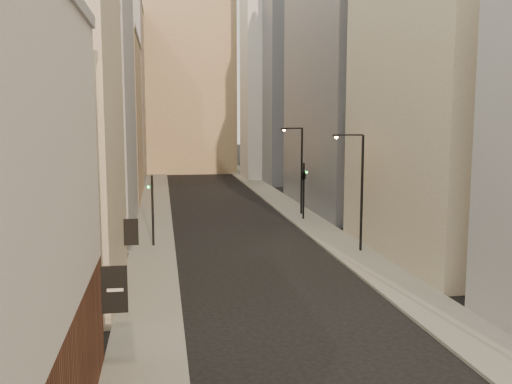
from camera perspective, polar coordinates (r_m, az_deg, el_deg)
The scene contains 14 objects.
sidewalk_left at distance 59.29m, azimuth -10.03°, elevation -1.16°, with size 3.00×140.00×0.15m, color gray.
sidewalk_right at distance 60.54m, azimuth 2.36°, elevation -0.87°, with size 3.00×140.00×0.15m, color gray.
left_bldg_beige at distance 30.28m, azimuth -21.40°, elevation 5.27°, with size 8.00×12.00×16.00m, color tan.
left_bldg_grey at distance 46.05m, azimuth -17.40°, elevation 8.53°, with size 8.00×16.00×20.00m, color #939499.
left_bldg_tan at distance 63.92m, azimuth -15.14°, elevation 6.90°, with size 8.00×18.00×17.00m, color #98805F.
left_bldg_wingrid at distance 83.91m, azimuth -13.88°, elevation 9.42°, with size 8.00×20.00×24.00m, color gray.
right_bldg_beige at distance 38.04m, azimuth 18.64°, elevation 8.77°, with size 8.00×16.00×20.00m, color tan.
right_bldg_wingrid at distance 56.63m, azimuth 9.06°, elevation 11.57°, with size 8.00×20.00×26.00m, color gray.
clock_tower at distance 96.13m, azimuth -6.72°, elevation 12.69°, with size 14.00×14.00×44.90m.
white_tower at distance 83.69m, azimuth 1.54°, elevation 14.18°, with size 8.00×8.00×41.50m.
streetlamp_mid at distance 37.76m, azimuth 10.25°, elevation 0.63°, with size 1.96×0.85×7.81m.
streetlamp_far at distance 51.52m, azimuth 4.38°, elevation 2.64°, with size 2.07×0.59×7.96m.
traffic_light_left at distance 39.39m, azimuth -10.33°, elevation -0.58°, with size 0.58×0.49×5.00m.
traffic_light_right at distance 49.09m, azimuth 4.80°, elevation 1.56°, with size 0.76×0.76×5.00m.
Camera 1 is at (-5.77, -3.62, 8.93)m, focal length 40.00 mm.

